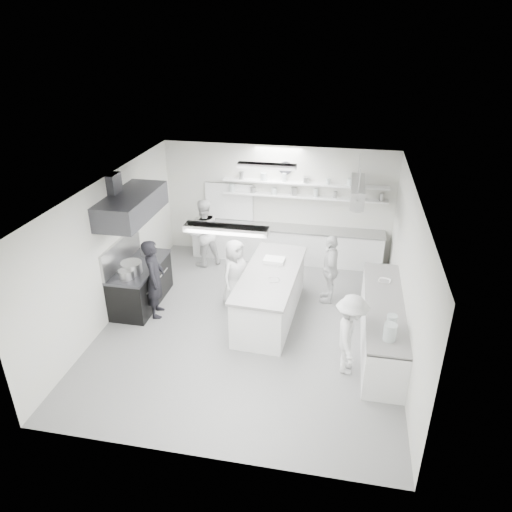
% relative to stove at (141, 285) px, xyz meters
% --- Properties ---
extents(floor, '(6.00, 7.00, 0.02)m').
position_rel_stove_xyz_m(floor, '(2.60, -0.40, -0.46)').
color(floor, gray).
rests_on(floor, ground).
extents(ceiling, '(6.00, 7.00, 0.02)m').
position_rel_stove_xyz_m(ceiling, '(2.60, -0.40, 2.56)').
color(ceiling, white).
rests_on(ceiling, wall_back).
extents(wall_back, '(6.00, 0.04, 3.00)m').
position_rel_stove_xyz_m(wall_back, '(2.60, 3.10, 1.05)').
color(wall_back, beige).
rests_on(wall_back, floor).
extents(wall_front, '(6.00, 0.04, 3.00)m').
position_rel_stove_xyz_m(wall_front, '(2.60, -3.90, 1.05)').
color(wall_front, beige).
rests_on(wall_front, floor).
extents(wall_left, '(0.04, 7.00, 3.00)m').
position_rel_stove_xyz_m(wall_left, '(-0.40, -0.40, 1.05)').
color(wall_left, beige).
rests_on(wall_left, floor).
extents(wall_right, '(0.04, 7.00, 3.00)m').
position_rel_stove_xyz_m(wall_right, '(5.60, -0.40, 1.05)').
color(wall_right, beige).
rests_on(wall_right, floor).
extents(stove, '(0.80, 1.80, 0.90)m').
position_rel_stove_xyz_m(stove, '(0.00, 0.00, 0.00)').
color(stove, black).
rests_on(stove, floor).
extents(exhaust_hood, '(0.85, 2.00, 0.50)m').
position_rel_stove_xyz_m(exhaust_hood, '(0.00, -0.00, 1.90)').
color(exhaust_hood, '#38383E').
rests_on(exhaust_hood, wall_left).
extents(back_counter, '(5.00, 0.60, 0.92)m').
position_rel_stove_xyz_m(back_counter, '(2.90, 2.80, 0.01)').
color(back_counter, white).
rests_on(back_counter, floor).
extents(shelf_lower, '(4.20, 0.26, 0.04)m').
position_rel_stove_xyz_m(shelf_lower, '(3.30, 2.97, 1.30)').
color(shelf_lower, white).
rests_on(shelf_lower, wall_back).
extents(shelf_upper, '(4.20, 0.26, 0.04)m').
position_rel_stove_xyz_m(shelf_upper, '(3.30, 2.97, 1.65)').
color(shelf_upper, white).
rests_on(shelf_upper, wall_back).
extents(pass_through_window, '(1.30, 0.04, 1.00)m').
position_rel_stove_xyz_m(pass_through_window, '(1.30, 3.08, 1.00)').
color(pass_through_window, black).
rests_on(pass_through_window, wall_back).
extents(wall_clock, '(0.32, 0.05, 0.32)m').
position_rel_stove_xyz_m(wall_clock, '(2.80, 3.06, 2.00)').
color(wall_clock, silver).
rests_on(wall_clock, wall_back).
extents(right_counter, '(0.74, 3.30, 0.94)m').
position_rel_stove_xyz_m(right_counter, '(5.25, -0.60, 0.02)').
color(right_counter, white).
rests_on(right_counter, floor).
extents(pot_rack, '(0.30, 1.60, 0.40)m').
position_rel_stove_xyz_m(pot_rack, '(4.60, 2.00, 1.85)').
color(pot_rack, '#A3A3A3').
rests_on(pot_rack, ceiling).
extents(light_fixture_front, '(1.30, 0.25, 0.10)m').
position_rel_stove_xyz_m(light_fixture_front, '(2.60, -2.20, 2.49)').
color(light_fixture_front, white).
rests_on(light_fixture_front, ceiling).
extents(light_fixture_rear, '(1.30, 0.25, 0.10)m').
position_rel_stove_xyz_m(light_fixture_rear, '(2.60, 1.40, 2.49)').
color(light_fixture_rear, white).
rests_on(light_fixture_rear, ceiling).
extents(prep_island, '(1.17, 2.80, 1.02)m').
position_rel_stove_xyz_m(prep_island, '(2.93, 0.04, 0.06)').
color(prep_island, white).
rests_on(prep_island, floor).
extents(stove_pot, '(0.45, 0.45, 0.28)m').
position_rel_stove_xyz_m(stove_pot, '(0.00, -0.34, 0.60)').
color(stove_pot, '#A3A3A3').
rests_on(stove_pot, stove).
extents(cook_stove, '(0.56, 0.72, 1.76)m').
position_rel_stove_xyz_m(cook_stove, '(0.51, -0.38, 0.43)').
color(cook_stove, black).
rests_on(cook_stove, floor).
extents(cook_back, '(1.10, 1.07, 1.79)m').
position_rel_stove_xyz_m(cook_back, '(0.84, 2.13, 0.45)').
color(cook_back, silver).
rests_on(cook_back, floor).
extents(cook_island_left, '(0.77, 0.90, 1.55)m').
position_rel_stove_xyz_m(cook_island_left, '(2.08, 0.39, 0.33)').
color(cook_island_left, silver).
rests_on(cook_island_left, floor).
extents(cook_island_right, '(0.41, 0.95, 1.60)m').
position_rel_stove_xyz_m(cook_island_right, '(4.14, 0.93, 0.35)').
color(cook_island_right, silver).
rests_on(cook_island_right, floor).
extents(cook_right, '(0.59, 1.01, 1.56)m').
position_rel_stove_xyz_m(cook_right, '(4.62, -1.50, 0.33)').
color(cook_right, silver).
rests_on(cook_right, floor).
extents(bowl_island_a, '(0.29, 0.29, 0.06)m').
position_rel_stove_xyz_m(bowl_island_a, '(3.06, -0.29, 0.59)').
color(bowl_island_a, '#A3A3A3').
rests_on(bowl_island_a, prep_island).
extents(bowl_island_b, '(0.23, 0.23, 0.06)m').
position_rel_stove_xyz_m(bowl_island_b, '(3.13, 0.29, 0.59)').
color(bowl_island_b, white).
rests_on(bowl_island_b, prep_island).
extents(bowl_right, '(0.30, 0.30, 0.06)m').
position_rel_stove_xyz_m(bowl_right, '(5.27, 0.25, 0.52)').
color(bowl_right, white).
rests_on(bowl_right, right_counter).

